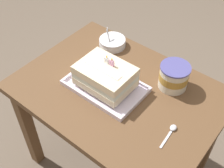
# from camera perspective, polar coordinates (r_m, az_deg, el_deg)

# --- Properties ---
(ground_plane) EXTENTS (8.00, 8.00, 0.00)m
(ground_plane) POSITION_cam_1_polar(r_m,az_deg,el_deg) (2.01, 0.94, -15.18)
(ground_plane) COLOR #6B5B4C
(dining_table) EXTENTS (0.98, 0.72, 0.71)m
(dining_table) POSITION_cam_1_polar(r_m,az_deg,el_deg) (1.52, 1.20, -4.07)
(dining_table) COLOR brown
(dining_table) RESTS_ON ground_plane
(foil_tray) EXTENTS (0.38, 0.25, 0.02)m
(foil_tray) POSITION_cam_1_polar(r_m,az_deg,el_deg) (1.43, -1.27, -0.47)
(foil_tray) COLOR silver
(foil_tray) RESTS_ON dining_table
(birthday_cake) EXTENTS (0.26, 0.19, 0.15)m
(birthday_cake) POSITION_cam_1_polar(r_m,az_deg,el_deg) (1.38, -1.31, 1.58)
(birthday_cake) COLOR beige
(birthday_cake) RESTS_ON foil_tray
(bowl_stack) EXTENTS (0.15, 0.15, 0.11)m
(bowl_stack) POSITION_cam_1_polar(r_m,az_deg,el_deg) (1.67, 0.06, 8.07)
(bowl_stack) COLOR white
(bowl_stack) RESTS_ON dining_table
(ice_cream_tub) EXTENTS (0.14, 0.14, 0.12)m
(ice_cream_tub) POSITION_cam_1_polar(r_m,az_deg,el_deg) (1.43, 11.91, 1.45)
(ice_cream_tub) COLOR silver
(ice_cream_tub) RESTS_ON dining_table
(serving_spoon_near_tray) EXTENTS (0.03, 0.14, 0.01)m
(serving_spoon_near_tray) POSITION_cam_1_polar(r_m,az_deg,el_deg) (1.29, 11.56, -8.69)
(serving_spoon_near_tray) COLOR silver
(serving_spoon_near_tray) RESTS_ON dining_table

